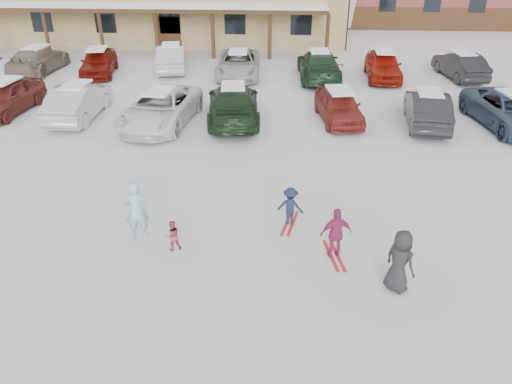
# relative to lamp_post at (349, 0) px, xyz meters

# --- Properties ---
(ground) EXTENTS (160.00, 160.00, 0.00)m
(ground) POSITION_rel_lamp_post_xyz_m (-5.10, -23.71, -3.22)
(ground) COLOR white
(ground) RESTS_ON ground
(lamp_post) EXTENTS (0.50, 0.25, 5.64)m
(lamp_post) POSITION_rel_lamp_post_xyz_m (0.00, 0.00, 0.00)
(lamp_post) COLOR black
(lamp_post) RESTS_ON ground
(adult_skier) EXTENTS (0.72, 0.58, 1.72)m
(adult_skier) POSITION_rel_lamp_post_xyz_m (-8.01, -23.69, -2.36)
(adult_skier) COLOR #93BDD9
(adult_skier) RESTS_ON ground
(toddler_red) EXTENTS (0.53, 0.48, 0.88)m
(toddler_red) POSITION_rel_lamp_post_xyz_m (-6.93, -24.23, -2.78)
(toddler_red) COLOR #C13B51
(toddler_red) RESTS_ON ground
(child_navy) EXTENTS (0.83, 0.59, 1.17)m
(child_navy) POSITION_rel_lamp_post_xyz_m (-3.81, -22.75, -2.63)
(child_navy) COLOR #161F40
(child_navy) RESTS_ON ground
(skis_child_navy) EXTENTS (0.49, 1.41, 0.03)m
(skis_child_navy) POSITION_rel_lamp_post_xyz_m (-3.81, -22.75, -3.20)
(skis_child_navy) COLOR red
(skis_child_navy) RESTS_ON ground
(child_magenta) EXTENTS (0.89, 0.50, 1.43)m
(child_magenta) POSITION_rel_lamp_post_xyz_m (-2.64, -24.29, -2.50)
(child_magenta) COLOR #A7295F
(child_magenta) RESTS_ON ground
(skis_child_magenta) EXTENTS (0.46, 1.41, 0.03)m
(skis_child_magenta) POSITION_rel_lamp_post_xyz_m (-2.64, -24.29, -3.20)
(skis_child_magenta) COLOR red
(skis_child_magenta) RESTS_ON ground
(bystander_dark) EXTENTS (0.90, 0.94, 1.61)m
(bystander_dark) POSITION_rel_lamp_post_xyz_m (-1.28, -25.53, -2.41)
(bystander_dark) COLOR #252528
(bystander_dark) RESTS_ON ground
(parked_car_0) EXTENTS (2.18, 4.53, 1.49)m
(parked_car_0) POSITION_rel_lamp_post_xyz_m (-16.70, -13.81, -2.47)
(parked_car_0) COLOR maroon
(parked_car_0) RESTS_ON ground
(parked_car_1) EXTENTS (1.63, 4.62, 1.52)m
(parked_car_1) POSITION_rel_lamp_post_xyz_m (-13.19, -14.32, -2.46)
(parked_car_1) COLOR #B4B5B8
(parked_car_1) RESTS_ON ground
(parked_car_2) EXTENTS (3.09, 5.61, 1.49)m
(parked_car_2) POSITION_rel_lamp_post_xyz_m (-9.34, -14.92, -2.47)
(parked_car_2) COLOR white
(parked_car_2) RESTS_ON ground
(parked_car_3) EXTENTS (2.73, 5.60, 1.57)m
(parked_car_3) POSITION_rel_lamp_post_xyz_m (-6.29, -14.27, -2.43)
(parked_car_3) COLOR black
(parked_car_3) RESTS_ON ground
(parked_car_4) EXTENTS (2.21, 4.26, 1.38)m
(parked_car_4) POSITION_rel_lamp_post_xyz_m (-1.68, -14.01, -2.52)
(parked_car_4) COLOR maroon
(parked_car_4) RESTS_ON ground
(parked_car_5) EXTENTS (2.07, 4.61, 1.47)m
(parked_car_5) POSITION_rel_lamp_post_xyz_m (2.04, -14.33, -2.48)
(parked_car_5) COLOR black
(parked_car_5) RESTS_ON ground
(parked_car_6) EXTENTS (3.23, 5.63, 1.48)m
(parked_car_6) POSITION_rel_lamp_post_xyz_m (5.53, -14.40, -2.48)
(parked_car_6) COLOR #3B4F68
(parked_car_6) RESTS_ON ground
(parked_car_7) EXTENTS (2.23, 5.03, 1.44)m
(parked_car_7) POSITION_rel_lamp_post_xyz_m (-18.42, -6.82, -2.50)
(parked_car_7) COLOR gray
(parked_car_7) RESTS_ON ground
(parked_car_8) EXTENTS (2.44, 4.55, 1.47)m
(parked_car_8) POSITION_rel_lamp_post_xyz_m (-14.72, -7.19, -2.48)
(parked_car_8) COLOR maroon
(parked_car_8) RESTS_ON ground
(parked_car_9) EXTENTS (2.30, 4.71, 1.49)m
(parked_car_9) POSITION_rel_lamp_post_xyz_m (-10.76, -5.99, -2.47)
(parked_car_9) COLOR silver
(parked_car_9) RESTS_ON ground
(parked_car_10) EXTENTS (2.54, 5.16, 1.41)m
(parked_car_10) POSITION_rel_lamp_post_xyz_m (-6.72, -7.06, -2.51)
(parked_car_10) COLOR #BCBCBC
(parked_car_10) RESTS_ON ground
(parked_car_11) EXTENTS (2.40, 5.45, 1.56)m
(parked_car_11) POSITION_rel_lamp_post_xyz_m (-2.22, -7.39, -2.44)
(parked_car_11) COLOR #1C3622
(parked_car_11) RESTS_ON ground
(parked_car_12) EXTENTS (2.00, 4.56, 1.53)m
(parked_car_12) POSITION_rel_lamp_post_xyz_m (1.35, -7.10, -2.45)
(parked_car_12) COLOR #9B190B
(parked_car_12) RESTS_ON ground
(parked_car_13) EXTENTS (2.17, 4.50, 1.42)m
(parked_car_13) POSITION_rel_lamp_post_xyz_m (5.68, -6.71, -2.51)
(parked_car_13) COLOR black
(parked_car_13) RESTS_ON ground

